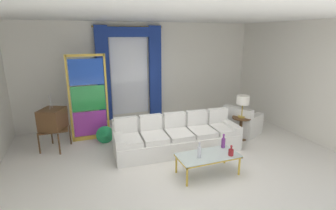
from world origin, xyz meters
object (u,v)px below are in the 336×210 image
(stained_glass_divider, at_px, (89,100))
(table_lamp_brass, at_px, (243,101))
(bottle_blue_decanter, at_px, (199,151))
(peacock_figurine, at_px, (105,136))
(coffee_table, at_px, (208,156))
(couch_white_long, at_px, (176,137))
(bottle_crystal_tall, at_px, (231,152))
(vintage_tv, at_px, (53,120))
(round_side_table, at_px, (241,126))
(bottle_amber_squat, at_px, (223,142))
(armchair_white, at_px, (242,124))

(stained_glass_divider, bearing_deg, table_lamp_brass, -20.31)
(bottle_blue_decanter, xyz_separation_m, peacock_figurine, (-1.48, 2.18, -0.31))
(coffee_table, bearing_deg, couch_white_long, 96.54)
(couch_white_long, height_order, bottle_crystal_tall, couch_white_long)
(vintage_tv, xyz_separation_m, round_side_table, (4.51, -1.04, -0.37))
(bottle_amber_squat, height_order, armchair_white, armchair_white)
(armchair_white, bearing_deg, coffee_table, -141.03)
(armchair_white, xyz_separation_m, table_lamp_brass, (-0.24, -0.30, 0.74))
(stained_glass_divider, bearing_deg, couch_white_long, -35.89)
(stained_glass_divider, bearing_deg, bottle_blue_decanter, -55.80)
(bottle_crystal_tall, height_order, armchair_white, armchair_white)
(couch_white_long, height_order, bottle_blue_decanter, couch_white_long)
(bottle_blue_decanter, height_order, peacock_figurine, bottle_blue_decanter)
(vintage_tv, distance_m, armchair_white, 4.83)
(bottle_amber_squat, distance_m, round_side_table, 1.62)
(bottle_blue_decanter, distance_m, armchair_white, 2.64)
(vintage_tv, relative_size, round_side_table, 2.26)
(vintage_tv, height_order, peacock_figurine, vintage_tv)
(coffee_table, xyz_separation_m, stained_glass_divider, (-1.99, 2.60, 0.69))
(table_lamp_brass, bearing_deg, bottle_blue_decanter, -145.81)
(bottle_amber_squat, height_order, vintage_tv, vintage_tv)
(coffee_table, distance_m, stained_glass_divider, 3.34)
(bottle_blue_decanter, xyz_separation_m, round_side_table, (1.87, 1.27, -0.18))
(couch_white_long, relative_size, vintage_tv, 2.20)
(bottle_amber_squat, relative_size, table_lamp_brass, 0.52)
(couch_white_long, relative_size, bottle_crystal_tall, 13.79)
(peacock_figurine, bearing_deg, couch_white_long, -30.00)
(couch_white_long, height_order, stained_glass_divider, stained_glass_divider)
(round_side_table, bearing_deg, peacock_figurine, 164.86)
(round_side_table, bearing_deg, bottle_amber_squat, -138.81)
(couch_white_long, distance_m, peacock_figurine, 1.78)
(coffee_table, bearing_deg, armchair_white, 38.97)
(bottle_crystal_tall, distance_m, stained_glass_divider, 3.71)
(couch_white_long, bearing_deg, table_lamp_brass, -0.53)
(peacock_figurine, bearing_deg, bottle_amber_squat, -42.64)
(bottle_crystal_tall, bearing_deg, armchair_white, 48.73)
(bottle_amber_squat, distance_m, stained_glass_divider, 3.47)
(bottle_amber_squat, bearing_deg, armchair_white, 43.05)
(armchair_white, bearing_deg, bottle_amber_squat, -136.95)
(round_side_table, bearing_deg, armchair_white, 50.84)
(vintage_tv, distance_m, peacock_figurine, 1.27)
(coffee_table, relative_size, peacock_figurine, 1.99)
(vintage_tv, height_order, stained_glass_divider, stained_glass_divider)
(coffee_table, relative_size, vintage_tv, 0.89)
(stained_glass_divider, bearing_deg, peacock_figurine, -55.59)
(bottle_amber_squat, distance_m, vintage_tv, 3.91)
(bottle_crystal_tall, relative_size, stained_glass_divider, 0.10)
(peacock_figurine, bearing_deg, vintage_tv, 173.38)
(table_lamp_brass, bearing_deg, couch_white_long, 179.47)
(bottle_blue_decanter, bearing_deg, peacock_figurine, 124.15)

